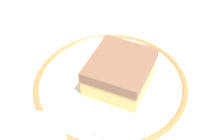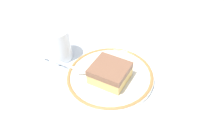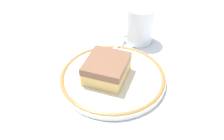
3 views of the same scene
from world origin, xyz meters
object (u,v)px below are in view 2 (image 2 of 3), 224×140
at_px(cake_slice, 110,73).
at_px(napkin, 92,33).
at_px(spoon, 71,67).
at_px(plate, 112,77).
at_px(cup, 58,46).

height_order(cake_slice, napkin, cake_slice).
relative_size(spoon, napkin, 1.23).
height_order(plate, cup, cup).
bearing_deg(spoon, cup, -117.28).
xyz_separation_m(spoon, napkin, (-0.16, -0.04, -0.01)).
bearing_deg(plate, cake_slice, 2.44).
bearing_deg(napkin, cake_slice, 43.73).
xyz_separation_m(cup, napkin, (-0.13, 0.02, -0.04)).
bearing_deg(spoon, cake_slice, 96.70).
bearing_deg(napkin, spoon, 14.56).
relative_size(plate, cup, 2.41).
xyz_separation_m(plate, spoon, (0.02, -0.10, 0.01)).
xyz_separation_m(cake_slice, spoon, (0.01, -0.10, -0.02)).
height_order(cake_slice, spoon, cake_slice).
relative_size(plate, napkin, 1.86).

